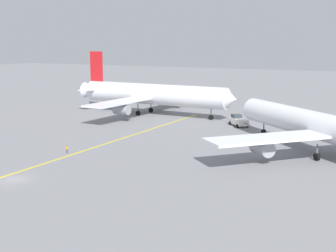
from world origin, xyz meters
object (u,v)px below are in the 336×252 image
(airliner_at_gate_left, at_px, (153,95))
(airliner_being_pushed, at_px, (324,128))
(pushback_tug, at_px, (238,121))
(ground_crew_wing_walker_right, at_px, (67,149))

(airliner_at_gate_left, xyz_separation_m, airliner_being_pushed, (51.06, -26.54, -0.66))
(airliner_at_gate_left, relative_size, airliner_being_pushed, 1.13)
(airliner_at_gate_left, relative_size, pushback_tug, 6.64)
(airliner_at_gate_left, distance_m, ground_crew_wing_walker_right, 48.67)
(airliner_being_pushed, xyz_separation_m, ground_crew_wing_walker_right, (-41.08, -20.85, -4.20))
(airliner_being_pushed, distance_m, pushback_tug, 31.74)
(pushback_tug, distance_m, ground_crew_wing_walker_right, 45.24)
(pushback_tug, xyz_separation_m, ground_crew_wing_walker_right, (-17.46, -41.73, -0.49))
(airliner_being_pushed, bearing_deg, ground_crew_wing_walker_right, -153.09)
(airliner_being_pushed, relative_size, ground_crew_wing_walker_right, 28.36)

